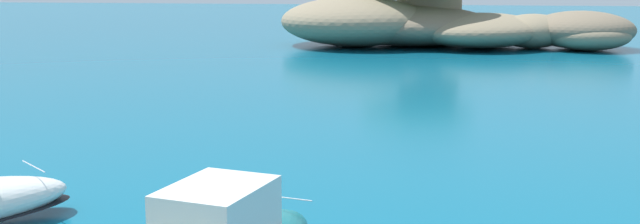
% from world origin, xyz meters
% --- Properties ---
extents(islet_large, '(34.47, 25.47, 8.92)m').
position_xyz_m(islet_large, '(-1.82, 77.11, 2.82)').
color(islet_large, '#756651').
rests_on(islet_large, ground).
extents(islet_small, '(18.32, 15.60, 4.07)m').
position_xyz_m(islet_small, '(15.16, 75.27, 1.87)').
color(islet_small, '#756651').
rests_on(islet_small, ground).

